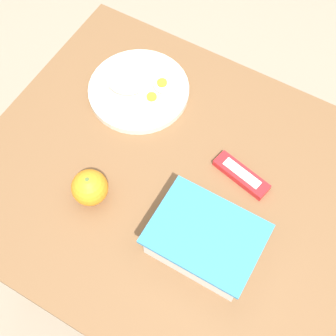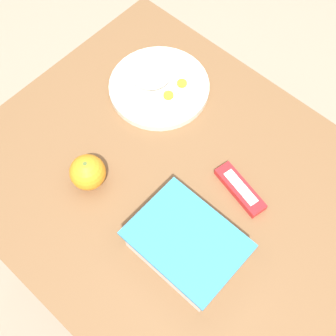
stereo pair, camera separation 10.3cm
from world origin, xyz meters
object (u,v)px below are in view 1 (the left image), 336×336
Objects in this scene: food_container at (205,241)px; orange_fruit at (90,188)px; rice_plate at (136,86)px; candy_bar at (241,175)px.

orange_fruit is (0.27, 0.02, 0.01)m from food_container.
food_container is 0.88× the size of rice_plate.
food_container reaches higher than candy_bar.
rice_plate is (0.07, -0.29, -0.02)m from orange_fruit.
food_container is 1.56× the size of candy_bar.
food_container is at bearing 91.27° from candy_bar.
rice_plate is (0.34, -0.27, -0.01)m from food_container.
orange_fruit is 0.32× the size of rice_plate.
orange_fruit reaches higher than rice_plate.
rice_plate reaches higher than candy_bar.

